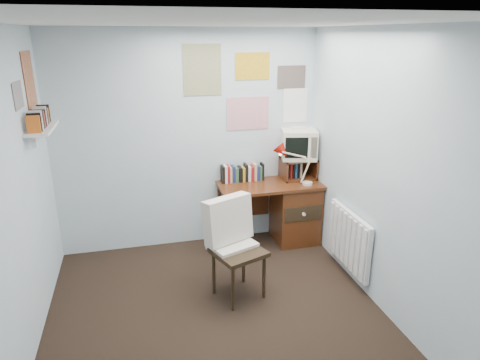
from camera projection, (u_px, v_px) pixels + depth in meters
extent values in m
plane|color=black|center=(222.00, 330.00, 3.69)|extent=(3.50, 3.50, 0.00)
cube|color=silver|center=(189.00, 142.00, 4.89)|extent=(3.00, 0.02, 2.50)
cube|color=silver|center=(6.00, 215.00, 2.93)|extent=(0.02, 3.50, 2.50)
cube|color=silver|center=(392.00, 180.00, 3.63)|extent=(0.02, 3.50, 2.50)
cube|color=white|center=(217.00, 22.00, 2.88)|extent=(3.00, 3.50, 0.02)
cube|color=#502712|center=(270.00, 185.00, 5.01)|extent=(1.20, 0.55, 0.03)
cube|color=#502712|center=(295.00, 212.00, 5.21)|extent=(0.50, 0.50, 0.72)
cylinder|color=#502712|center=(228.00, 228.00, 4.79)|extent=(0.04, 0.04, 0.72)
cylinder|color=#502712|center=(220.00, 212.00, 5.22)|extent=(0.04, 0.04, 0.72)
cube|color=#502712|center=(244.00, 205.00, 5.29)|extent=(0.64, 0.02, 0.30)
cube|color=black|center=(239.00, 252.00, 4.04)|extent=(0.61, 0.60, 0.94)
cube|color=#B8170C|center=(308.00, 167.00, 4.90)|extent=(0.36, 0.34, 0.42)
cube|color=#502712|center=(298.00, 168.00, 5.16)|extent=(0.40, 0.30, 0.25)
cube|color=beige|center=(299.00, 143.00, 5.08)|extent=(0.48, 0.45, 0.38)
cube|color=#502712|center=(246.00, 172.00, 5.08)|extent=(0.60, 0.14, 0.22)
cube|color=white|center=(349.00, 239.00, 4.40)|extent=(0.09, 0.80, 0.60)
cube|color=white|center=(42.00, 128.00, 3.85)|extent=(0.20, 0.62, 0.24)
cube|color=white|center=(248.00, 87.00, 4.85)|extent=(1.20, 0.01, 0.90)
cube|color=white|center=(24.00, 86.00, 3.70)|extent=(0.01, 0.70, 0.60)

